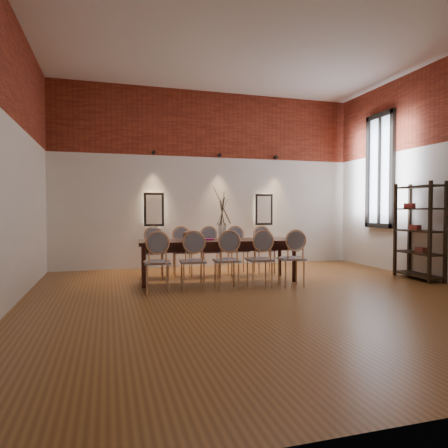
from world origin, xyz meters
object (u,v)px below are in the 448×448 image
object	(u,v)px
chair_near_c	(227,260)
chair_far_e	(264,250)
chair_far_c	(211,251)
chair_near_e	(291,258)
chair_far_a	(153,252)
bowl	(190,235)
chair_near_d	(259,259)
vase	(222,231)
dining_table	(218,260)
chair_far_b	(182,252)
shelving_rack	(419,231)
chair_near_a	(157,262)
book	(206,239)
chair_near_b	(193,261)
chair_far_d	(238,251)

from	to	relation	value
chair_near_c	chair_far_e	distance (m)	1.84
chair_far_c	chair_far_e	bearing A→B (deg)	180.00
chair_near_e	chair_far_a	distance (m)	2.67
chair_far_c	bowl	bearing A→B (deg)	56.34
chair_near_d	vase	distance (m)	0.97
dining_table	chair_near_e	size ratio (longest dim) A/B	2.98
chair_near_d	chair_far_b	size ratio (longest dim) A/B	1.00
chair_far_c	shelving_rack	xyz separation A→B (m)	(3.60, -1.58, 0.43)
chair_near_a	book	xyz separation A→B (m)	(0.95, 0.65, 0.30)
vase	chair_near_d	bearing A→B (deg)	-60.82
chair_far_c	chair_far_e	xyz separation A→B (m)	(1.12, -0.08, 0.00)
chair_near_c	book	world-z (taller)	chair_near_c
chair_near_c	chair_far_c	size ratio (longest dim) A/B	1.00
chair_near_e	vase	distance (m)	1.34
chair_near_c	chair_far_a	size ratio (longest dim) A/B	1.00
chair_far_a	chair_far_b	size ratio (longest dim) A/B	1.00
chair_near_b	chair_far_b	world-z (taller)	same
chair_near_d	chair_far_c	distance (m)	1.56
chair_near_e	chair_far_e	world-z (taller)	same
chair_near_b	chair_far_b	xyz separation A→B (m)	(0.10, 1.46, 0.00)
chair_far_d	chair_far_e	size ratio (longest dim) A/B	1.00
chair_far_a	chair_far_c	bearing A→B (deg)	180.00
chair_near_b	chair_near_e	xyz separation A→B (m)	(1.68, -0.12, 0.00)
chair_near_c	chair_far_e	bearing A→B (deg)	52.50
dining_table	vase	xyz separation A→B (m)	(0.08, -0.01, 0.53)
vase	chair_far_a	bearing A→B (deg)	144.73
chair_far_c	chair_far_d	xyz separation A→B (m)	(0.56, -0.04, 0.00)
chair_far_a	chair_far_d	world-z (taller)	same
chair_near_e	chair_far_a	world-z (taller)	same
dining_table	book	xyz separation A→B (m)	(-0.22, 0.00, 0.39)
chair_near_a	chair_far_a	size ratio (longest dim) A/B	1.00
chair_far_d	shelving_rack	size ratio (longest dim) A/B	0.52
chair_near_a	chair_near_d	distance (m)	1.68
chair_far_d	chair_near_c	bearing A→B (deg)	69.01
chair_far_c	bowl	xyz separation A→B (m)	(-0.57, -0.74, 0.37)
vase	shelving_rack	size ratio (longest dim) A/B	0.17
chair_near_c	chair_near_d	size ratio (longest dim) A/B	1.00
dining_table	bowl	distance (m)	0.70
chair_near_c	vase	world-z (taller)	vase
chair_near_d	chair_far_d	size ratio (longest dim) A/B	1.00
dining_table	chair_near_d	distance (m)	0.93
chair_near_b	chair_near_e	distance (m)	1.68
chair_near_b	book	size ratio (longest dim) A/B	3.62
chair_far_b	shelving_rack	distance (m)	4.48
chair_near_d	chair_far_e	bearing A→B (deg)	69.01
chair_near_c	chair_far_d	distance (m)	1.56
chair_near_e	vase	world-z (taller)	vase
dining_table	chair_near_e	bearing A→B (deg)	-33.09
chair_near_e	shelving_rack	world-z (taller)	shelving_rack
chair_near_b	chair_near_c	world-z (taller)	same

